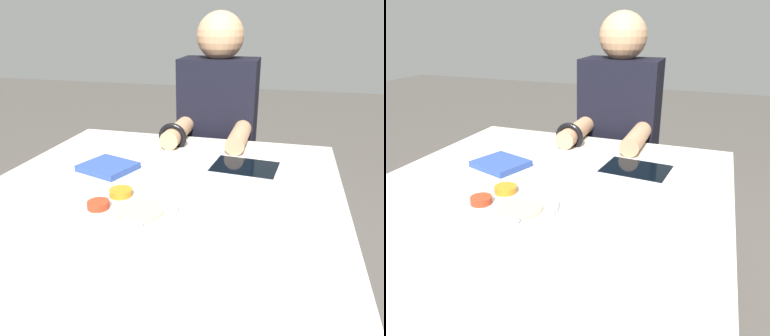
{
  "view_description": "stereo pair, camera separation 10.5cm",
  "coord_description": "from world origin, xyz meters",
  "views": [
    {
      "loc": [
        0.33,
        -0.96,
        1.19
      ],
      "look_at": [
        0.09,
        -0.01,
        0.8
      ],
      "focal_mm": 35.0,
      "sensor_mm": 36.0,
      "label": 1
    },
    {
      "loc": [
        0.43,
        -0.93,
        1.19
      ],
      "look_at": [
        0.09,
        -0.01,
        0.8
      ],
      "focal_mm": 35.0,
      "sensor_mm": 36.0,
      "label": 2
    }
  ],
  "objects": [
    {
      "name": "dining_table",
      "position": [
        0.0,
        0.0,
        0.37
      ],
      "size": [
        1.02,
        0.94,
        0.74
      ],
      "color": "beige",
      "rests_on": "ground_plane"
    },
    {
      "name": "thali_tray",
      "position": [
        -0.04,
        -0.19,
        0.75
      ],
      "size": [
        0.27,
        0.27,
        0.03
      ],
      "color": "#B7BABF",
      "rests_on": "dining_table"
    },
    {
      "name": "red_notebook",
      "position": [
        -0.21,
        0.05,
        0.75
      ],
      "size": [
        0.19,
        0.18,
        0.02
      ],
      "color": "silver",
      "rests_on": "dining_table"
    },
    {
      "name": "tablet_device",
      "position": [
        0.22,
        0.17,
        0.74
      ],
      "size": [
        0.24,
        0.19,
        0.01
      ],
      "color": "#B7B7BC",
      "rests_on": "dining_table"
    },
    {
      "name": "person_diner",
      "position": [
        0.04,
        0.61,
        0.59
      ],
      "size": [
        0.34,
        0.45,
        1.22
      ],
      "color": "black",
      "rests_on": "ground_plane"
    }
  ]
}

